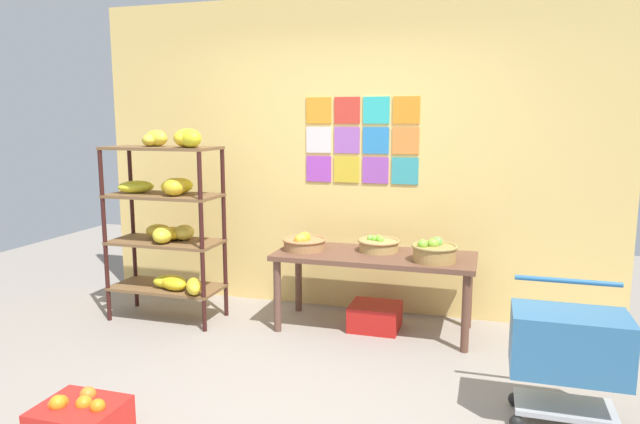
{
  "coord_description": "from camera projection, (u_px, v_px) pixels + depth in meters",
  "views": [
    {
      "loc": [
        1.24,
        -3.09,
        1.7
      ],
      "look_at": [
        0.03,
        0.93,
        1.02
      ],
      "focal_mm": 32.15,
      "sensor_mm": 36.0,
      "label": 1
    }
  ],
  "objects": [
    {
      "name": "banana_shelf_unit",
      "position": [
        169.0,
        212.0,
        4.79
      ],
      "size": [
        0.96,
        0.51,
        1.63
      ],
      "color": "#351613",
      "rests_on": "ground"
    },
    {
      "name": "fruit_basket_left",
      "position": [
        434.0,
        251.0,
        4.35
      ],
      "size": [
        0.35,
        0.35,
        0.18
      ],
      "color": "#A67F43",
      "rests_on": "display_table"
    },
    {
      "name": "produce_crate_under_table",
      "position": [
        375.0,
        317.0,
        4.7
      ],
      "size": [
        0.4,
        0.36,
        0.21
      ],
      "primitive_type": "cube",
      "color": "red",
      "rests_on": "ground"
    },
    {
      "name": "orange_crate_foreground",
      "position": [
        80.0,
        420.0,
        3.06
      ],
      "size": [
        0.43,
        0.37,
        0.26
      ],
      "color": "red",
      "rests_on": "ground"
    },
    {
      "name": "fruit_basket_back_right",
      "position": [
        304.0,
        242.0,
        4.73
      ],
      "size": [
        0.36,
        0.36,
        0.15
      ],
      "color": "#A67447",
      "rests_on": "display_table"
    },
    {
      "name": "ground",
      "position": [
        271.0,
        398.0,
        3.54
      ],
      "size": [
        9.63,
        9.63,
        0.0
      ],
      "primitive_type": "plane",
      "color": "gray"
    },
    {
      "name": "back_wall_with_art",
      "position": [
        346.0,
        156.0,
        5.06
      ],
      "size": [
        4.69,
        0.07,
        2.76
      ],
      "color": "#EDC76E",
      "rests_on": "ground"
    },
    {
      "name": "fruit_basket_back_left",
      "position": [
        379.0,
        244.0,
        4.69
      ],
      "size": [
        0.34,
        0.34,
        0.13
      ],
      "color": "#AD8B4E",
      "rests_on": "display_table"
    },
    {
      "name": "display_table",
      "position": [
        374.0,
        263.0,
        4.61
      ],
      "size": [
        1.6,
        0.65,
        0.63
      ],
      "color": "brown",
      "rests_on": "ground"
    },
    {
      "name": "shopping_cart",
      "position": [
        568.0,
        348.0,
        3.17
      ],
      "size": [
        0.61,
        0.43,
        0.79
      ],
      "rotation": [
        0.0,
        0.0,
        0.01
      ],
      "color": "black",
      "rests_on": "ground"
    }
  ]
}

